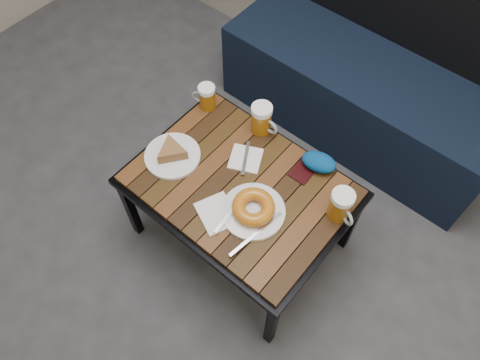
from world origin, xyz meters
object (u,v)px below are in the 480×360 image
Objects in this scene: bench at (364,89)px; passport_burgundy at (303,171)px; plate_pie at (172,153)px; plate_bagel at (253,209)px; knit_pouch at (319,162)px; cafe_table at (240,190)px; beer_mug_left at (207,97)px; beer_mug_right at (341,205)px; beer_mug_centre at (262,119)px; passport_navy at (174,152)px.

bench reaches higher than passport_burgundy.
plate_pie is 0.41m from plate_bagel.
knit_pouch is (0.03, 0.06, 0.03)m from passport_burgundy.
cafe_table is 2.68× the size of plate_bagel.
bench is 1.67× the size of cafe_table.
cafe_table is 0.43m from beer_mug_left.
beer_mug_right is (0.33, -0.79, 0.27)m from bench.
beer_mug_centre is at bearing -171.10° from beer_mug_right.
beer_mug_left is at bearing -168.24° from beer_mug_centre.
beer_mug_centre is 0.39m from plate_bagel.
beer_mug_left is (-0.36, 0.21, 0.10)m from cafe_table.
passport_burgundy is (0.51, -0.01, -0.06)m from beer_mug_left.
beer_mug_right is 0.32m from plate_bagel.
passport_navy is 1.28× the size of passport_burgundy.
knit_pouch is (0.07, 0.32, 0.00)m from plate_bagel.
beer_mug_centre is 0.38m from passport_navy.
beer_mug_right is 1.24× the size of passport_burgundy.
plate_pie is at bearing -165.32° from cafe_table.
beer_mug_left is at bearing 149.87° from plate_bagel.
beer_mug_centre is 0.27m from passport_burgundy.
beer_mug_centre is at bearing -101.90° from bench.
beer_mug_left is at bearing -119.32° from bench.
beer_mug_left is 0.28m from passport_navy.
cafe_table is 0.31m from passport_navy.
beer_mug_centre reaches higher than passport_navy.
plate_bagel is 2.85× the size of passport_burgundy.
beer_mug_left is at bearing 104.20° from plate_pie.
beer_mug_left reaches higher than passport_burgundy.
beer_mug_right is 0.97× the size of passport_navy.
plate_pie is at bearing -117.63° from beer_mug_centre.
beer_mug_centre reaches higher than cafe_table.
beer_mug_left is at bearing -162.00° from beer_mug_right.
passport_burgundy is 0.07m from knit_pouch.
beer_mug_left reaches higher than plate_bagel.
knit_pouch is (0.54, 0.05, -0.03)m from beer_mug_left.
passport_navy is (-0.30, -0.06, 0.05)m from cafe_table.
cafe_table is (-0.04, -0.92, 0.16)m from bench.
plate_pie is at bearing -108.07° from bench.
bench is at bearing 79.45° from beer_mug_centre.
plate_bagel reaches higher than passport_burgundy.
knit_pouch is at bearing 54.72° from cafe_table.
beer_mug_right reaches higher than cafe_table.
beer_mug_left is 0.52× the size of plate_pie.
bench is at bearing 102.54° from knit_pouch.
beer_mug_right reaches higher than passport_navy.
bench is 6.24× the size of plate_pie.
beer_mug_right is at bearing -20.74° from passport_burgundy.
plate_bagel reaches higher than plate_pie.
beer_mug_centre is at bearing 95.91° from passport_navy.
bench reaches higher than beer_mug_right.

